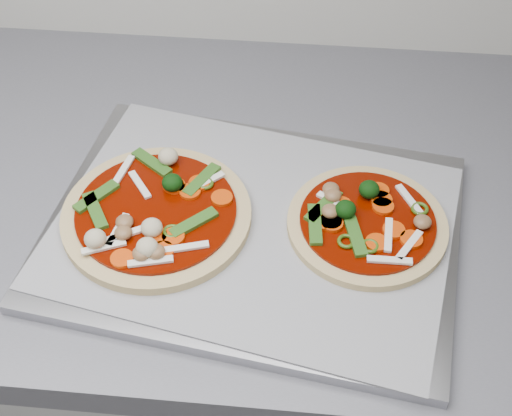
{
  "coord_description": "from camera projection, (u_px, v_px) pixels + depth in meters",
  "views": [
    {
      "loc": [
        0.24,
        0.68,
        1.52
      ],
      "look_at": [
        0.19,
        1.23,
        0.93
      ],
      "focal_mm": 50.0,
      "sensor_mm": 36.0,
      "label": 1
    }
  ],
  "objects": [
    {
      "name": "parchment",
      "position": [
        253.0,
        225.0,
        0.81
      ],
      "size": [
        0.49,
        0.4,
        0.0
      ],
      "primitive_type": "cube",
      "rotation": [
        0.0,
        0.0,
        -0.2
      ],
      "color": "#98979D",
      "rests_on": "baking_tray"
    },
    {
      "name": "baking_tray",
      "position": [
        253.0,
        230.0,
        0.82
      ],
      "size": [
        0.5,
        0.4,
        0.01
      ],
      "primitive_type": "cube",
      "rotation": [
        0.0,
        0.0,
        -0.14
      ],
      "color": "#949398",
      "rests_on": "countertop"
    },
    {
      "name": "base_cabinet",
      "position": [
        150.0,
        365.0,
        1.24
      ],
      "size": [
        3.6,
        0.6,
        0.86
      ],
      "primitive_type": "cube",
      "color": "#BCBCBA",
      "rests_on": "ground"
    },
    {
      "name": "countertop",
      "position": [
        111.0,
        183.0,
        0.9
      ],
      "size": [
        3.6,
        0.6,
        0.04
      ],
      "primitive_type": "cube",
      "color": "slate",
      "rests_on": "base_cabinet"
    },
    {
      "name": "pizza_right",
      "position": [
        365.0,
        222.0,
        0.8
      ],
      "size": [
        0.22,
        0.22,
        0.03
      ],
      "rotation": [
        0.0,
        0.0,
        -0.24
      ],
      "color": "tan",
      "rests_on": "parchment"
    },
    {
      "name": "pizza_left",
      "position": [
        156.0,
        214.0,
        0.81
      ],
      "size": [
        0.23,
        0.23,
        0.04
      ],
      "rotation": [
        0.0,
        0.0,
        -0.05
      ],
      "color": "tan",
      "rests_on": "parchment"
    }
  ]
}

